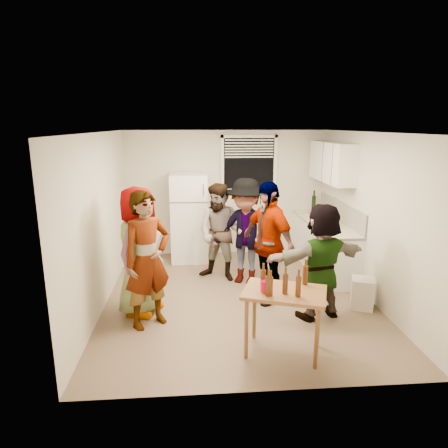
{
  "coord_description": "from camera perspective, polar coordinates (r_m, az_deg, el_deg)",
  "views": [
    {
      "loc": [
        -0.67,
        -5.69,
        2.61
      ],
      "look_at": [
        -0.21,
        0.12,
        1.15
      ],
      "focal_mm": 32.0,
      "sensor_mm": 36.0,
      "label": 1
    }
  ],
  "objects": [
    {
      "name": "red_cup",
      "position": [
        4.58,
        5.92,
        -9.62
      ],
      "size": [
        0.1,
        0.1,
        0.13
      ],
      "primitive_type": "cylinder",
      "color": "#BD062F",
      "rests_on": "serving_table"
    },
    {
      "name": "guest_black",
      "position": [
        6.26,
        6.01,
        -10.64
      ],
      "size": [
        2.11,
        1.83,
        0.44
      ],
      "primitive_type": "imported",
      "rotation": [
        0.0,
        0.0,
        -1.06
      ],
      "color": "black",
      "rests_on": "ground"
    },
    {
      "name": "room",
      "position": [
        6.3,
        2.04,
        -10.43
      ],
      "size": [
        4.0,
        4.5,
        2.5
      ],
      "primitive_type": null,
      "color": "beige",
      "rests_on": "ground"
    },
    {
      "name": "guest_back_left",
      "position": [
        7.0,
        -0.48,
        -7.81
      ],
      "size": [
        1.49,
        1.85,
        0.63
      ],
      "primitive_type": "imported",
      "rotation": [
        0.0,
        0.0,
        -0.48
      ],
      "color": "brown",
      "rests_on": "ground"
    },
    {
      "name": "guest_stripe",
      "position": [
        5.62,
        -10.44,
        -13.85
      ],
      "size": [
        1.6,
        1.86,
        0.43
      ],
      "primitive_type": "imported",
      "rotation": [
        0.0,
        0.0,
        0.63
      ],
      "color": "#141933",
      "rests_on": "ground"
    },
    {
      "name": "picture_frame",
      "position": [
        7.98,
        14.53,
        1.81
      ],
      "size": [
        0.02,
        0.18,
        0.15
      ],
      "primitive_type": "cube",
      "color": "#EADC5D",
      "rests_on": "countertop"
    },
    {
      "name": "upper_cabinets",
      "position": [
        7.5,
        15.15,
        8.54
      ],
      "size": [
        0.34,
        1.6,
        0.7
      ],
      "primitive_type": "cube",
      "color": "white",
      "rests_on": "room"
    },
    {
      "name": "serving_table",
      "position": [
        4.99,
        8.32,
        -17.61
      ],
      "size": [
        1.07,
        0.89,
        0.78
      ],
      "primitive_type": null,
      "rotation": [
        0.0,
        0.0,
        -0.35
      ],
      "color": "brown",
      "rests_on": "ground"
    },
    {
      "name": "kettle",
      "position": [
        7.77,
        12.98,
        1.0
      ],
      "size": [
        0.27,
        0.24,
        0.2
      ],
      "primitive_type": null,
      "rotation": [
        0.0,
        0.0,
        0.21
      ],
      "color": "silver",
      "rests_on": "countertop"
    },
    {
      "name": "guest_orange",
      "position": [
        5.89,
        13.27,
        -12.66
      ],
      "size": [
        1.88,
        1.96,
        0.48
      ],
      "primitive_type": "imported",
      "rotation": [
        0.0,
        0.0,
        3.42
      ],
      "color": "#BB7F47",
      "rests_on": "ground"
    },
    {
      "name": "guest_back_right",
      "position": [
        6.88,
        3.0,
        -8.25
      ],
      "size": [
        1.78,
        2.09,
        0.66
      ],
      "primitive_type": "imported",
      "rotation": [
        0.0,
        0.0,
        -0.43
      ],
      "color": "#38383C",
      "rests_on": "ground"
    },
    {
      "name": "blue_cup",
      "position": [
        6.63,
        14.21,
        -1.31
      ],
      "size": [
        0.09,
        0.09,
        0.13
      ],
      "primitive_type": "cylinder",
      "color": "#0735C4",
      "rests_on": "countertop"
    },
    {
      "name": "trash_bin",
      "position": [
        6.2,
        19.15,
        -9.11
      ],
      "size": [
        0.39,
        0.39,
        0.45
      ],
      "primitive_type": "cube",
      "rotation": [
        0.0,
        0.0,
        -0.35
      ],
      "color": "beige",
      "rests_on": "ground"
    },
    {
      "name": "counter_lower",
      "position": [
        7.56,
        13.98,
        -3.12
      ],
      "size": [
        0.6,
        2.2,
        0.86
      ],
      "primitive_type": "cube",
      "color": "white",
      "rests_on": "ground"
    },
    {
      "name": "paper_towel",
      "position": [
        7.13,
        14.86,
        -0.28
      ],
      "size": [
        0.12,
        0.12,
        0.27
      ],
      "primitive_type": "cylinder",
      "color": "white",
      "rests_on": "countertop"
    },
    {
      "name": "wine_bottle",
      "position": [
        8.27,
        12.62,
        1.79
      ],
      "size": [
        0.08,
        0.08,
        0.32
      ],
      "primitive_type": "cylinder",
      "color": "black",
      "rests_on": "countertop"
    },
    {
      "name": "countertop",
      "position": [
        7.44,
        14.19,
        0.2
      ],
      "size": [
        0.64,
        2.22,
        0.04
      ],
      "primitive_type": "cube",
      "color": "beige",
      "rests_on": "counter_lower"
    },
    {
      "name": "beer_bottle_counter",
      "position": [
        7.13,
        14.18,
        -0.23
      ],
      "size": [
        0.05,
        0.05,
        0.21
      ],
      "primitive_type": "cylinder",
      "color": "#47230C",
      "rests_on": "countertop"
    },
    {
      "name": "backsplash",
      "position": [
        7.49,
        16.35,
        1.72
      ],
      "size": [
        0.03,
        2.2,
        0.36
      ],
      "primitive_type": "cube",
      "color": "beige",
      "rests_on": "countertop"
    },
    {
      "name": "refrigerator",
      "position": [
        7.77,
        -4.99,
        0.93
      ],
      "size": [
        0.7,
        0.7,
        1.7
      ],
      "primitive_type": "cube",
      "color": "white",
      "rests_on": "ground"
    },
    {
      "name": "beer_bottle_table",
      "position": [
        4.49,
        6.6,
        -10.12
      ],
      "size": [
        0.06,
        0.06,
        0.22
      ],
      "primitive_type": "cylinder",
      "color": "#47230C",
      "rests_on": "serving_table"
    },
    {
      "name": "guest_grey",
      "position": [
        5.99,
        -11.59,
        -12.08
      ],
      "size": [
        2.01,
        1.54,
        0.58
      ],
      "primitive_type": "imported",
      "rotation": [
        0.0,
        0.0,
        1.15
      ],
      "color": "gray",
      "rests_on": "ground"
    },
    {
      "name": "window",
      "position": [
        8.01,
        3.58,
        8.61
      ],
      "size": [
        1.12,
        0.1,
        1.06
      ],
      "primitive_type": null,
      "color": "white",
      "rests_on": "room"
    }
  ]
}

